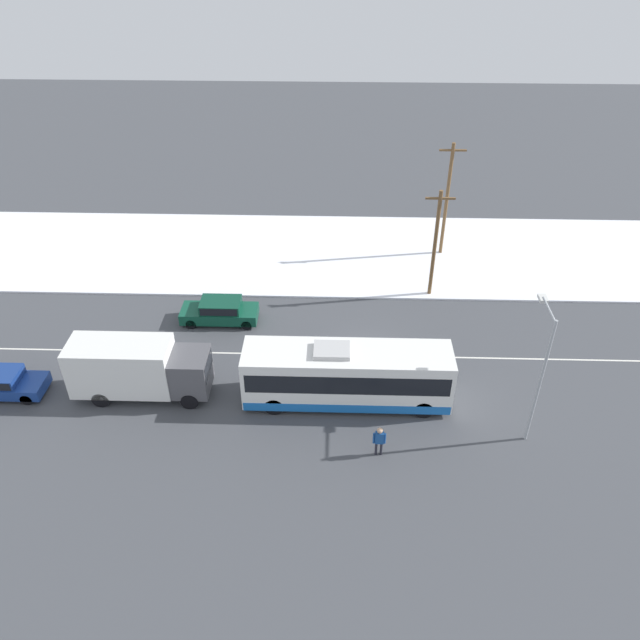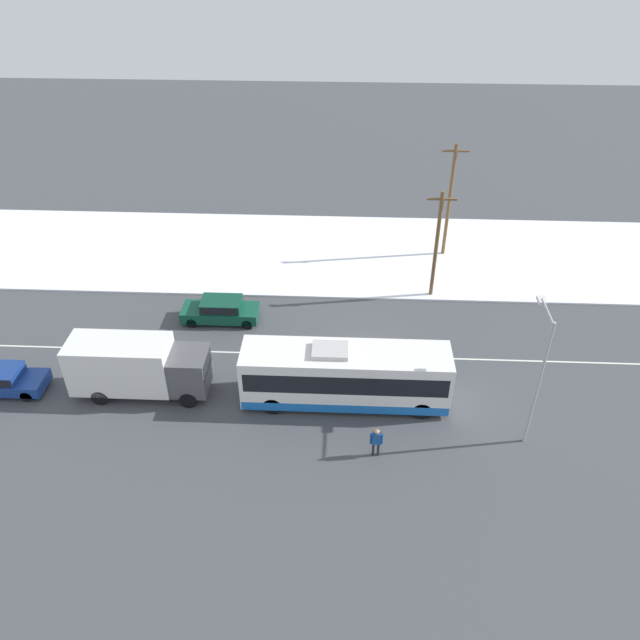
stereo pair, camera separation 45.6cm
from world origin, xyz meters
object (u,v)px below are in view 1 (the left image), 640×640
at_px(sedan_car, 220,310).
at_px(utility_pole_snowlot, 447,199).
at_px(box_truck, 137,368).
at_px(city_bus, 347,375).
at_px(utility_pole_roadside, 435,243).
at_px(pedestrian_at_stop, 379,439).
at_px(streetlamp, 541,361).

bearing_deg(sedan_car, utility_pole_snowlot, -148.30).
relative_size(box_truck, utility_pole_snowlot, 0.86).
xyz_separation_m(box_truck, sedan_car, (3.11, 6.76, -0.95)).
relative_size(city_bus, sedan_car, 2.26).
height_order(city_bus, sedan_car, city_bus).
bearing_deg(box_truck, sedan_car, 65.30).
xyz_separation_m(utility_pole_roadside, utility_pole_snowlot, (1.43, 5.58, 0.48)).
distance_m(pedestrian_at_stop, utility_pole_snowlot, 20.71).
bearing_deg(pedestrian_at_stop, box_truck, 162.32).
bearing_deg(streetlamp, box_truck, 173.55).
distance_m(city_bus, utility_pole_snowlot, 17.58).
height_order(box_truck, pedestrian_at_stop, box_truck).
distance_m(sedan_car, streetlamp, 19.08).
xyz_separation_m(city_bus, utility_pole_snowlot, (6.92, 15.94, 2.67)).
distance_m(box_truck, utility_pole_roadside, 19.36).
xyz_separation_m(pedestrian_at_stop, streetlamp, (7.22, 1.72, 3.42)).
bearing_deg(city_bus, sedan_car, 138.11).
bearing_deg(box_truck, utility_pole_snowlot, 41.69).
relative_size(box_truck, streetlamp, 1.01).
bearing_deg(sedan_car, city_bus, 138.11).
bearing_deg(utility_pole_roadside, pedestrian_at_stop, -105.74).
relative_size(box_truck, utility_pole_roadside, 0.97).
relative_size(sedan_car, pedestrian_at_stop, 2.74).
bearing_deg(city_bus, box_truck, 179.21).
relative_size(city_bus, utility_pole_snowlot, 1.28).
distance_m(city_bus, box_truck, 10.81).
relative_size(city_bus, streetlamp, 1.50).
bearing_deg(utility_pole_roadside, streetlamp, -75.39).
bearing_deg(utility_pole_snowlot, utility_pole_roadside, -104.33).
relative_size(city_bus, pedestrian_at_stop, 6.19).
bearing_deg(pedestrian_at_stop, utility_pole_roadside, 74.26).
relative_size(pedestrian_at_stop, utility_pole_snowlot, 0.21).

